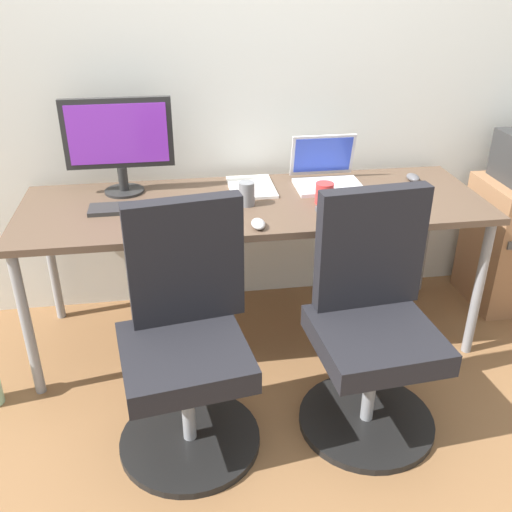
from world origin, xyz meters
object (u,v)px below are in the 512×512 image
Objects in this scene: coffee_mug at (324,193)px; open_laptop at (326,173)px; office_chair_right at (371,327)px; office_chair_left at (186,344)px; desktop_monitor at (119,139)px.

open_laptop is at bearing 73.49° from coffee_mug.
office_chair_right reaches higher than coffee_mug.
office_chair_right is (0.70, 0.00, 0.00)m from office_chair_left.
desktop_monitor is (-0.23, 0.83, 0.53)m from office_chair_left.
office_chair_right is at bearing -41.55° from desktop_monitor.
office_chair_left is 10.22× the size of coffee_mug.
office_chair_left is 3.03× the size of open_laptop.
office_chair_right is at bearing -90.88° from open_laptop.
coffee_mug is (0.65, 0.57, 0.33)m from office_chair_left.
office_chair_left and office_chair_right have the same top height.
desktop_monitor is at bearing 105.78° from office_chair_left.
coffee_mug is at bearing 95.62° from office_chair_right.
office_chair_left is 0.70m from office_chair_right.
coffee_mug is at bearing -106.51° from open_laptop.
office_chair_right is 1.36m from desktop_monitor.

